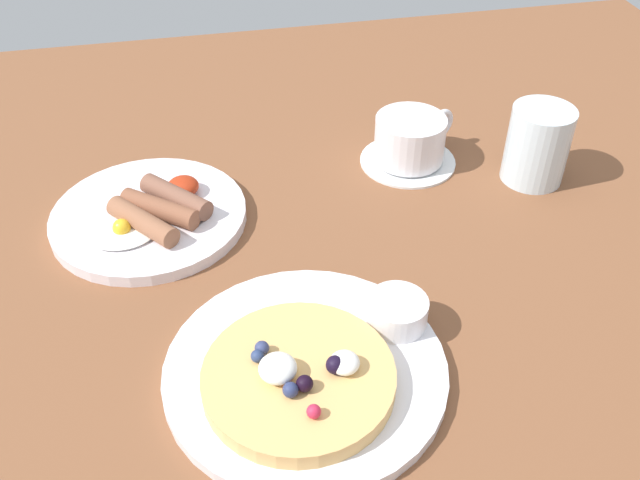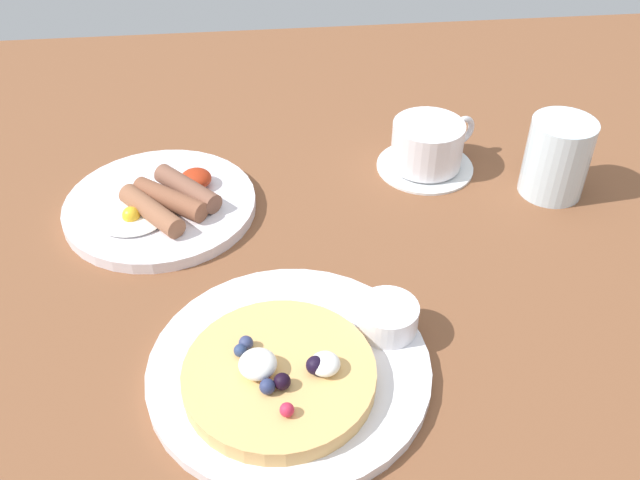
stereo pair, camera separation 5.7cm
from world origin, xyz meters
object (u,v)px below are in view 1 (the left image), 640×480
(syrup_ramekin, at_px, (397,312))
(coffee_saucer, at_px, (408,160))
(pancake_plate, at_px, (305,370))
(water_glass, at_px, (537,145))
(coffee_cup, at_px, (411,138))
(breakfast_plate, at_px, (149,216))

(syrup_ramekin, relative_size, coffee_saucer, 0.47)
(syrup_ramekin, xyz_separation_m, coffee_saucer, (0.10, 0.28, -0.02))
(pancake_plate, height_order, water_glass, water_glass)
(coffee_cup, bearing_deg, syrup_ramekin, -109.87)
(coffee_saucer, distance_m, water_glass, 0.16)
(syrup_ramekin, relative_size, coffee_cup, 0.51)
(pancake_plate, relative_size, syrup_ramekin, 4.43)
(coffee_cup, bearing_deg, coffee_saucer, -155.09)
(water_glass, bearing_deg, coffee_saucer, 155.09)
(coffee_cup, bearing_deg, pancake_plate, -121.93)
(pancake_plate, relative_size, coffee_saucer, 2.09)
(breakfast_plate, distance_m, water_glass, 0.47)
(pancake_plate, bearing_deg, coffee_cup, 58.07)
(syrup_ramekin, distance_m, breakfast_plate, 0.32)
(syrup_ramekin, height_order, coffee_saucer, syrup_ramekin)
(coffee_saucer, bearing_deg, syrup_ramekin, -109.68)
(pancake_plate, distance_m, breakfast_plate, 0.29)
(breakfast_plate, relative_size, coffee_cup, 1.96)
(pancake_plate, xyz_separation_m, breakfast_plate, (-0.13, 0.26, 0.00))
(pancake_plate, xyz_separation_m, water_glass, (0.33, 0.25, 0.04))
(coffee_saucer, relative_size, coffee_cup, 1.08)
(pancake_plate, height_order, coffee_saucer, pancake_plate)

